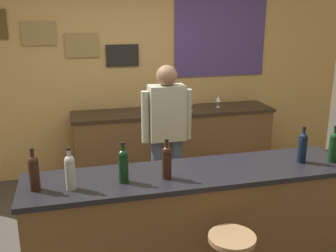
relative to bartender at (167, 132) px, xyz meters
The scene contains 13 objects.
ground_plane 1.12m from the bartender, 93.83° to the right, with size 10.00×10.00×0.00m, color #423D38.
back_wall 1.49m from the bartender, 90.93° to the left, with size 6.00×0.09×2.80m.
bar_counter 1.12m from the bartender, 92.32° to the right, with size 2.60×0.60×0.92m.
side_counter 1.20m from the bartender, 70.89° to the left, with size 2.61×0.56×0.90m.
bartender is the anchor object (origin of this frame).
wine_bottle_a 1.61m from the bartender, 138.89° to the right, with size 0.07×0.07×0.31m.
wine_bottle_b 1.47m from the bartender, 131.29° to the right, with size 0.07×0.07×0.31m.
wine_bottle_c 1.23m from the bartender, 118.93° to the right, with size 0.07×0.07×0.31m.
wine_bottle_d 1.13m from the bartender, 104.18° to the right, with size 0.07×0.07×0.31m.
wine_bottle_e 1.37m from the bartender, 49.71° to the right, with size 0.07×0.07×0.31m.
wine_bottle_f 1.58m from the bartender, 43.90° to the right, with size 0.07×0.07×0.31m.
wine_glass_a 1.12m from the bartender, 60.11° to the left, with size 0.07×0.07×0.16m.
wine_glass_b 1.42m from the bartender, 47.19° to the left, with size 0.07×0.07×0.16m.
Camera 1 is at (-0.89, -3.09, 2.11)m, focal length 41.94 mm.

